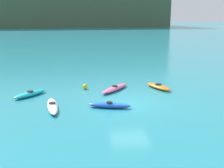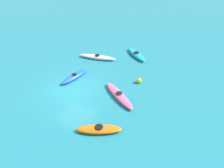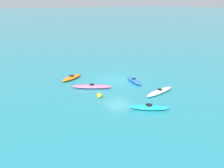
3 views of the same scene
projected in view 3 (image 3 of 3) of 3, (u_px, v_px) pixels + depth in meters
ground_plane at (118, 80)px, 23.40m from camera, size 600.00×600.00×0.00m
kayak_cyan at (149, 107)px, 16.94m from camera, size 2.26×2.50×0.37m
kayak_pink at (92, 87)px, 21.11m from camera, size 2.54×3.08×0.37m
kayak_white at (160, 92)px, 19.94m from camera, size 1.15×3.26×0.37m
kayak_orange at (72, 78)px, 23.63m from camera, size 1.77×2.67×0.37m
kayak_blue at (134, 81)px, 22.71m from camera, size 2.67×1.15×0.37m
buoy_yellow at (99, 95)px, 19.01m from camera, size 0.39×0.39×0.39m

